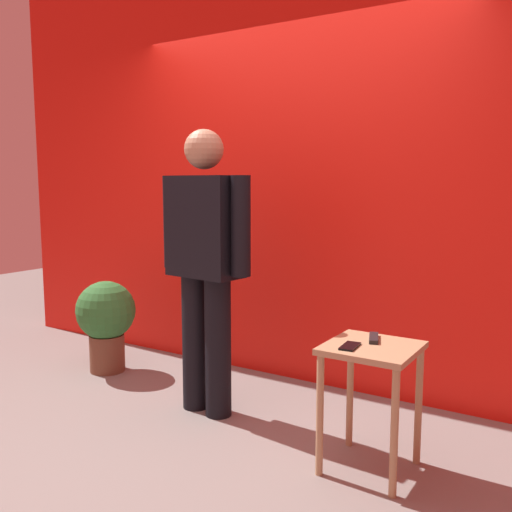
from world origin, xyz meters
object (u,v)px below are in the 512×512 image
object	(u,v)px
cell_phone	(350,346)
tv_remote	(374,338)
potted_plant	(106,318)
side_table	(371,371)
standing_person	(205,257)

from	to	relation	value
cell_phone	tv_remote	world-z (taller)	tv_remote
cell_phone	potted_plant	size ratio (longest dim) A/B	0.21
side_table	tv_remote	distance (m)	0.17
cell_phone	tv_remote	size ratio (longest dim) A/B	0.85
standing_person	side_table	xyz separation A→B (m)	(1.12, -0.14, -0.46)
tv_remote	potted_plant	distance (m)	2.21
standing_person	tv_remote	bearing A→B (deg)	-2.73
standing_person	potted_plant	xyz separation A→B (m)	(-1.09, 0.20, -0.56)
side_table	potted_plant	xyz separation A→B (m)	(-2.21, 0.34, -0.10)
standing_person	side_table	world-z (taller)	standing_person
tv_remote	side_table	bearing A→B (deg)	-94.31
cell_phone	standing_person	bearing A→B (deg)	161.90
potted_plant	side_table	bearing A→B (deg)	-8.75
cell_phone	potted_plant	bearing A→B (deg)	163.11
tv_remote	potted_plant	world-z (taller)	potted_plant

